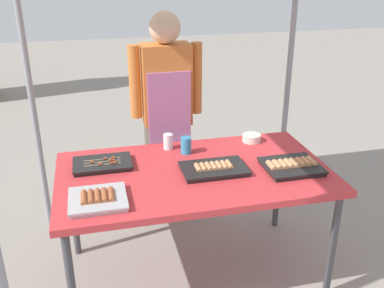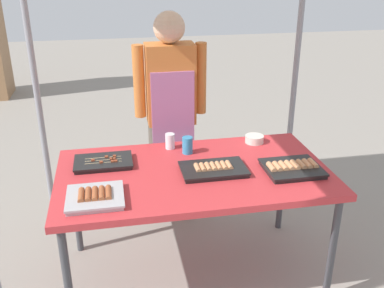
{
  "view_description": "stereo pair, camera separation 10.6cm",
  "coord_description": "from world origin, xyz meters",
  "px_view_note": "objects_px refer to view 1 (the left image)",
  "views": [
    {
      "loc": [
        -0.55,
        -2.25,
        1.92
      ],
      "look_at": [
        0.0,
        0.05,
        0.9
      ],
      "focal_mm": 41.03,
      "sensor_mm": 36.0,
      "label": 1
    },
    {
      "loc": [
        -0.45,
        -2.28,
        1.92
      ],
      "look_at": [
        0.0,
        0.05,
        0.9
      ],
      "focal_mm": 41.03,
      "sensor_mm": 36.0,
      "label": 2
    }
  ],
  "objects_px": {
    "drink_cup_near_edge": "(168,142)",
    "tray_spring_rolls": "(98,199)",
    "stall_table": "(194,178)",
    "vendor_woman": "(167,104)",
    "tray_meat_skewers": "(103,164)",
    "tray_pork_links": "(292,166)",
    "drink_cup_by_wok": "(186,145)",
    "tray_grilled_sausages": "(214,169)",
    "condiment_bowl": "(251,138)"
  },
  "relations": [
    {
      "from": "tray_pork_links",
      "to": "tray_spring_rolls",
      "type": "height_order",
      "value": "tray_pork_links"
    },
    {
      "from": "tray_spring_rolls",
      "to": "drink_cup_near_edge",
      "type": "xyz_separation_m",
      "value": [
        0.48,
        0.59,
        0.03
      ]
    },
    {
      "from": "drink_cup_near_edge",
      "to": "vendor_woman",
      "type": "height_order",
      "value": "vendor_woman"
    },
    {
      "from": "drink_cup_near_edge",
      "to": "vendor_woman",
      "type": "relative_size",
      "value": 0.06
    },
    {
      "from": "stall_table",
      "to": "vendor_woman",
      "type": "xyz_separation_m",
      "value": [
        -0.03,
        0.71,
        0.24
      ]
    },
    {
      "from": "tray_meat_skewers",
      "to": "tray_spring_rolls",
      "type": "bearing_deg",
      "value": -96.22
    },
    {
      "from": "tray_meat_skewers",
      "to": "condiment_bowl",
      "type": "distance_m",
      "value": 1.02
    },
    {
      "from": "tray_meat_skewers",
      "to": "condiment_bowl",
      "type": "bearing_deg",
      "value": 8.82
    },
    {
      "from": "drink_cup_near_edge",
      "to": "vendor_woman",
      "type": "xyz_separation_m",
      "value": [
        0.06,
        0.36,
        0.14
      ]
    },
    {
      "from": "condiment_bowl",
      "to": "vendor_woman",
      "type": "bearing_deg",
      "value": 144.39
    },
    {
      "from": "tray_grilled_sausages",
      "to": "stall_table",
      "type": "bearing_deg",
      "value": 159.24
    },
    {
      "from": "drink_cup_by_wok",
      "to": "tray_meat_skewers",
      "type": "bearing_deg",
      "value": -172.27
    },
    {
      "from": "drink_cup_by_wok",
      "to": "tray_spring_rolls",
      "type": "bearing_deg",
      "value": -139.57
    },
    {
      "from": "tray_pork_links",
      "to": "tray_grilled_sausages",
      "type": "bearing_deg",
      "value": 170.55
    },
    {
      "from": "tray_grilled_sausages",
      "to": "drink_cup_by_wok",
      "type": "bearing_deg",
      "value": 108.75
    },
    {
      "from": "drink_cup_near_edge",
      "to": "tray_spring_rolls",
      "type": "bearing_deg",
      "value": -129.16
    },
    {
      "from": "drink_cup_near_edge",
      "to": "vendor_woman",
      "type": "distance_m",
      "value": 0.39
    },
    {
      "from": "stall_table",
      "to": "tray_grilled_sausages",
      "type": "bearing_deg",
      "value": -20.76
    },
    {
      "from": "condiment_bowl",
      "to": "drink_cup_by_wok",
      "type": "relative_size",
      "value": 1.15
    },
    {
      "from": "stall_table",
      "to": "vendor_woman",
      "type": "distance_m",
      "value": 0.75
    },
    {
      "from": "condiment_bowl",
      "to": "vendor_woman",
      "type": "xyz_separation_m",
      "value": [
        -0.52,
        0.37,
        0.16
      ]
    },
    {
      "from": "stall_table",
      "to": "drink_cup_by_wok",
      "type": "bearing_deg",
      "value": 87.8
    },
    {
      "from": "condiment_bowl",
      "to": "drink_cup_by_wok",
      "type": "height_order",
      "value": "drink_cup_by_wok"
    },
    {
      "from": "stall_table",
      "to": "tray_spring_rolls",
      "type": "height_order",
      "value": "tray_spring_rolls"
    },
    {
      "from": "stall_table",
      "to": "tray_spring_rolls",
      "type": "bearing_deg",
      "value": -157.17
    },
    {
      "from": "tray_spring_rolls",
      "to": "condiment_bowl",
      "type": "xyz_separation_m",
      "value": [
        1.06,
        0.58,
        0.0
      ]
    },
    {
      "from": "tray_meat_skewers",
      "to": "vendor_woman",
      "type": "distance_m",
      "value": 0.74
    },
    {
      "from": "drink_cup_by_wok",
      "to": "vendor_woman",
      "type": "height_order",
      "value": "vendor_woman"
    },
    {
      "from": "tray_pork_links",
      "to": "drink_cup_near_edge",
      "type": "height_order",
      "value": "drink_cup_near_edge"
    },
    {
      "from": "vendor_woman",
      "to": "condiment_bowl",
      "type": "bearing_deg",
      "value": 144.39
    },
    {
      "from": "stall_table",
      "to": "tray_spring_rolls",
      "type": "distance_m",
      "value": 0.62
    },
    {
      "from": "tray_grilled_sausages",
      "to": "condiment_bowl",
      "type": "relative_size",
      "value": 3.06
    },
    {
      "from": "condiment_bowl",
      "to": "stall_table",
      "type": "bearing_deg",
      "value": -145.3
    },
    {
      "from": "tray_grilled_sausages",
      "to": "tray_spring_rolls",
      "type": "height_order",
      "value": "tray_spring_rolls"
    },
    {
      "from": "stall_table",
      "to": "drink_cup_near_edge",
      "type": "distance_m",
      "value": 0.37
    },
    {
      "from": "drink_cup_near_edge",
      "to": "drink_cup_by_wok",
      "type": "distance_m",
      "value": 0.14
    },
    {
      "from": "tray_spring_rolls",
      "to": "drink_cup_by_wok",
      "type": "bearing_deg",
      "value": 40.43
    },
    {
      "from": "tray_meat_skewers",
      "to": "tray_pork_links",
      "type": "relative_size",
      "value": 1.06
    },
    {
      "from": "drink_cup_by_wok",
      "to": "tray_pork_links",
      "type": "bearing_deg",
      "value": -33.59
    },
    {
      "from": "stall_table",
      "to": "vendor_woman",
      "type": "height_order",
      "value": "vendor_woman"
    },
    {
      "from": "tray_spring_rolls",
      "to": "vendor_woman",
      "type": "xyz_separation_m",
      "value": [
        0.54,
        0.95,
        0.17
      ]
    },
    {
      "from": "tray_meat_skewers",
      "to": "drink_cup_near_edge",
      "type": "bearing_deg",
      "value": 21.19
    },
    {
      "from": "tray_grilled_sausages",
      "to": "condiment_bowl",
      "type": "bearing_deg",
      "value": 45.11
    },
    {
      "from": "tray_grilled_sausages",
      "to": "tray_meat_skewers",
      "type": "xyz_separation_m",
      "value": [
        -0.63,
        0.22,
        -0.0
      ]
    },
    {
      "from": "tray_meat_skewers",
      "to": "tray_pork_links",
      "type": "xyz_separation_m",
      "value": [
        1.09,
        -0.3,
        0.0
      ]
    },
    {
      "from": "tray_spring_rolls",
      "to": "condiment_bowl",
      "type": "bearing_deg",
      "value": 28.65
    },
    {
      "from": "tray_grilled_sausages",
      "to": "tray_pork_links",
      "type": "bearing_deg",
      "value": -9.45
    },
    {
      "from": "condiment_bowl",
      "to": "tray_pork_links",
      "type": "bearing_deg",
      "value": -79.89
    },
    {
      "from": "tray_spring_rolls",
      "to": "drink_cup_near_edge",
      "type": "distance_m",
      "value": 0.76
    },
    {
      "from": "stall_table",
      "to": "drink_cup_near_edge",
      "type": "height_order",
      "value": "drink_cup_near_edge"
    }
  ]
}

